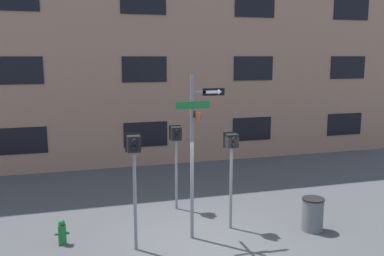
# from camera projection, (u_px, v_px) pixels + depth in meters

# --- Properties ---
(ground_plane) EXTENTS (60.00, 60.00, 0.00)m
(ground_plane) POSITION_uv_depth(u_px,v_px,m) (201.00, 240.00, 10.72)
(ground_plane) COLOR #424244
(building_facade) EXTENTS (24.00, 0.63, 13.42)m
(building_facade) POSITION_uv_depth(u_px,v_px,m) (142.00, 2.00, 17.16)
(building_facade) COLOR #936B56
(building_facade) RESTS_ON ground_plane
(street_sign_pole) EXTENTS (1.25, 1.07, 4.12)m
(street_sign_pole) POSITION_uv_depth(u_px,v_px,m) (195.00, 144.00, 10.47)
(street_sign_pole) COLOR slate
(street_sign_pole) RESTS_ON ground_plane
(pedestrian_signal_left) EXTENTS (0.36, 0.40, 2.80)m
(pedestrian_signal_left) POSITION_uv_depth(u_px,v_px,m) (134.00, 161.00, 9.85)
(pedestrian_signal_left) COLOR slate
(pedestrian_signal_left) RESTS_ON ground_plane
(pedestrian_signal_right) EXTENTS (0.36, 0.40, 2.60)m
(pedestrian_signal_right) POSITION_uv_depth(u_px,v_px,m) (232.00, 155.00, 11.14)
(pedestrian_signal_right) COLOR slate
(pedestrian_signal_right) RESTS_ON ground_plane
(pedestrian_signal_across) EXTENTS (0.35, 0.40, 2.54)m
(pedestrian_signal_across) POSITION_uv_depth(u_px,v_px,m) (176.00, 145.00, 12.60)
(pedestrian_signal_across) COLOR slate
(pedestrian_signal_across) RESTS_ON ground_plane
(fire_hydrant) EXTENTS (0.35, 0.19, 0.63)m
(fire_hydrant) POSITION_uv_depth(u_px,v_px,m) (62.00, 232.00, 10.45)
(fire_hydrant) COLOR #196028
(fire_hydrant) RESTS_ON ground_plane
(trash_bin) EXTENTS (0.59, 0.59, 0.88)m
(trash_bin) POSITION_uv_depth(u_px,v_px,m) (313.00, 214.00, 11.27)
(trash_bin) COLOR #59595B
(trash_bin) RESTS_ON ground_plane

